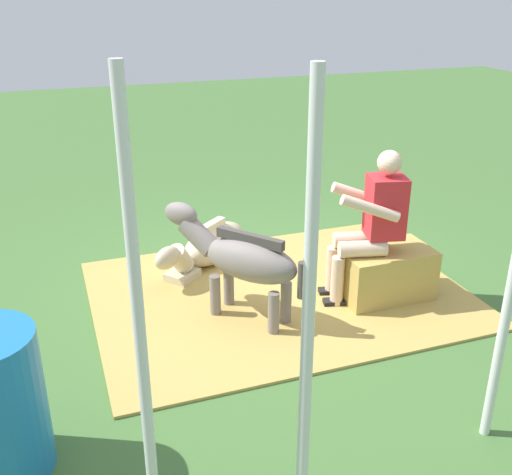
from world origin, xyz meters
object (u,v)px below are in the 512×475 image
at_px(pony_standing, 241,258).
at_px(tent_pole_mid, 308,330).
at_px(hay_bale, 385,274).
at_px(tent_pole_right, 139,320).
at_px(pony_lying, 209,246).
at_px(soda_bottle, 417,251).
at_px(person_seated, 371,221).

xyz_separation_m(pony_standing, tent_pole_mid, (0.36, 2.08, 0.62)).
relative_size(hay_bale, pony_standing, 0.70).
bearing_deg(tent_pole_right, hay_bale, -145.12).
relative_size(pony_lying, soda_bottle, 4.30).
bearing_deg(pony_lying, soda_bottle, 160.57).
height_order(pony_lying, soda_bottle, pony_lying).
bearing_deg(tent_pole_mid, pony_lying, -97.02).
bearing_deg(pony_standing, hay_bale, 175.45).
bearing_deg(pony_lying, pony_standing, 88.70).
relative_size(pony_lying, tent_pole_right, 0.52).
bearing_deg(hay_bale, person_seated, -9.41).
height_order(hay_bale, tent_pole_mid, tent_pole_mid).
xyz_separation_m(person_seated, soda_bottle, (-0.84, -0.47, -0.60)).
bearing_deg(person_seated, tent_pole_right, 37.24).
bearing_deg(tent_pole_mid, pony_standing, -99.94).
relative_size(tent_pole_right, tent_pole_mid, 1.00).
distance_m(hay_bale, pony_lying, 1.73).
relative_size(person_seated, tent_pole_right, 0.58).
relative_size(person_seated, pony_standing, 1.18).
height_order(person_seated, tent_pole_mid, tent_pole_mid).
relative_size(soda_bottle, tent_pole_mid, 0.12).
bearing_deg(soda_bottle, tent_pole_mid, 46.77).
distance_m(person_seated, pony_standing, 1.15).
bearing_deg(pony_lying, tent_pole_mid, 82.98).
bearing_deg(tent_pole_mid, tent_pole_right, -25.94).
height_order(hay_bale, person_seated, person_seated).
xyz_separation_m(soda_bottle, tent_pole_mid, (2.33, 2.48, 1.03)).
xyz_separation_m(hay_bale, soda_bottle, (-0.68, -0.50, -0.10)).
height_order(person_seated, soda_bottle, person_seated).
bearing_deg(person_seated, hay_bale, 170.59).
distance_m(pony_lying, tent_pole_right, 3.18).
bearing_deg(hay_bale, tent_pole_right, 34.88).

